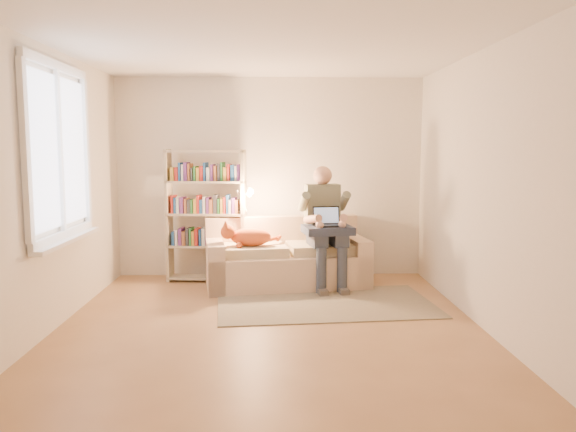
{
  "coord_description": "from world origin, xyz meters",
  "views": [
    {
      "loc": [
        0.04,
        -5.16,
        1.67
      ],
      "look_at": [
        0.21,
        1.0,
        0.94
      ],
      "focal_mm": 35.0,
      "sensor_mm": 36.0,
      "label": 1
    }
  ],
  "objects_px": {
    "person": "(325,220)",
    "bookshelf": "(206,209)",
    "laptop": "(329,221)",
    "cat": "(249,236)",
    "sofa": "(286,261)"
  },
  "relations": [
    {
      "from": "laptop",
      "to": "cat",
      "type": "bearing_deg",
      "value": 170.08
    },
    {
      "from": "sofa",
      "to": "cat",
      "type": "xyz_separation_m",
      "value": [
        -0.45,
        -0.19,
        0.34
      ]
    },
    {
      "from": "person",
      "to": "bookshelf",
      "type": "height_order",
      "value": "bookshelf"
    },
    {
      "from": "person",
      "to": "bookshelf",
      "type": "relative_size",
      "value": 0.88
    },
    {
      "from": "cat",
      "to": "bookshelf",
      "type": "bearing_deg",
      "value": 132.93
    },
    {
      "from": "person",
      "to": "laptop",
      "type": "bearing_deg",
      "value": -82.99
    },
    {
      "from": "sofa",
      "to": "bookshelf",
      "type": "relative_size",
      "value": 1.23
    },
    {
      "from": "person",
      "to": "bookshelf",
      "type": "distance_m",
      "value": 1.51
    },
    {
      "from": "bookshelf",
      "to": "person",
      "type": "bearing_deg",
      "value": -6.58
    },
    {
      "from": "sofa",
      "to": "cat",
      "type": "distance_m",
      "value": 0.6
    },
    {
      "from": "person",
      "to": "bookshelf",
      "type": "xyz_separation_m",
      "value": [
        -1.47,
        0.32,
        0.11
      ]
    },
    {
      "from": "sofa",
      "to": "laptop",
      "type": "height_order",
      "value": "laptop"
    },
    {
      "from": "laptop",
      "to": "bookshelf",
      "type": "bearing_deg",
      "value": 154.46
    },
    {
      "from": "sofa",
      "to": "bookshelf",
      "type": "height_order",
      "value": "bookshelf"
    },
    {
      "from": "sofa",
      "to": "cat",
      "type": "bearing_deg",
      "value": -165.28
    }
  ]
}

